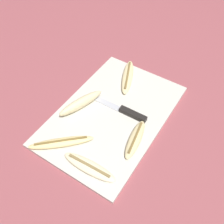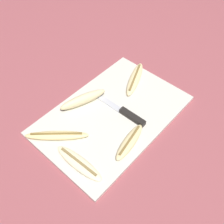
{
  "view_description": "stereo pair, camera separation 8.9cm",
  "coord_description": "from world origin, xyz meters",
  "px_view_note": "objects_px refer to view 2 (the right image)",
  "views": [
    {
      "loc": [
        -0.47,
        -0.31,
        0.71
      ],
      "look_at": [
        0.0,
        0.0,
        0.02
      ],
      "focal_mm": 42.0,
      "sensor_mm": 36.0,
      "label": 1
    },
    {
      "loc": [
        -0.42,
        -0.38,
        0.71
      ],
      "look_at": [
        0.0,
        0.0,
        0.02
      ],
      "focal_mm": 42.0,
      "sensor_mm": 36.0,
      "label": 2
    }
  ],
  "objects_px": {
    "knife": "(127,114)",
    "banana_golden_short": "(57,135)",
    "banana_mellow_near": "(130,142)",
    "banana_ripe_center": "(135,79)",
    "banana_soft_right": "(83,99)",
    "banana_pale_long": "(79,163)"
  },
  "relations": [
    {
      "from": "knife",
      "to": "banana_ripe_center",
      "type": "bearing_deg",
      "value": 29.58
    },
    {
      "from": "banana_pale_long",
      "to": "banana_golden_short",
      "type": "height_order",
      "value": "banana_golden_short"
    },
    {
      "from": "banana_soft_right",
      "to": "banana_ripe_center",
      "type": "height_order",
      "value": "banana_soft_right"
    },
    {
      "from": "banana_mellow_near",
      "to": "banana_ripe_center",
      "type": "xyz_separation_m",
      "value": [
        0.23,
        0.17,
        -0.0
      ]
    },
    {
      "from": "knife",
      "to": "banana_ripe_center",
      "type": "relative_size",
      "value": 1.22
    },
    {
      "from": "banana_mellow_near",
      "to": "banana_pale_long",
      "type": "distance_m",
      "value": 0.17
    },
    {
      "from": "banana_ripe_center",
      "to": "banana_pale_long",
      "type": "bearing_deg",
      "value": -165.38
    },
    {
      "from": "banana_mellow_near",
      "to": "banana_ripe_center",
      "type": "distance_m",
      "value": 0.29
    },
    {
      "from": "banana_mellow_near",
      "to": "banana_pale_long",
      "type": "height_order",
      "value": "banana_mellow_near"
    },
    {
      "from": "banana_soft_right",
      "to": "banana_pale_long",
      "type": "height_order",
      "value": "banana_soft_right"
    },
    {
      "from": "banana_pale_long",
      "to": "banana_golden_short",
      "type": "relative_size",
      "value": 1.02
    },
    {
      "from": "banana_soft_right",
      "to": "banana_mellow_near",
      "type": "bearing_deg",
      "value": -95.47
    },
    {
      "from": "banana_mellow_near",
      "to": "banana_ripe_center",
      "type": "bearing_deg",
      "value": 35.42
    },
    {
      "from": "banana_ripe_center",
      "to": "banana_soft_right",
      "type": "bearing_deg",
      "value": 163.27
    },
    {
      "from": "knife",
      "to": "banana_golden_short",
      "type": "height_order",
      "value": "banana_golden_short"
    },
    {
      "from": "banana_mellow_near",
      "to": "banana_soft_right",
      "type": "bearing_deg",
      "value": 84.53
    },
    {
      "from": "banana_golden_short",
      "to": "banana_soft_right",
      "type": "bearing_deg",
      "value": 14.97
    },
    {
      "from": "banana_soft_right",
      "to": "banana_golden_short",
      "type": "xyz_separation_m",
      "value": [
        -0.16,
        -0.04,
        -0.01
      ]
    },
    {
      "from": "banana_soft_right",
      "to": "knife",
      "type": "bearing_deg",
      "value": -68.12
    },
    {
      "from": "banana_golden_short",
      "to": "knife",
      "type": "bearing_deg",
      "value": -26.61
    },
    {
      "from": "banana_soft_right",
      "to": "banana_pale_long",
      "type": "bearing_deg",
      "value": -137.21
    },
    {
      "from": "knife",
      "to": "banana_ripe_center",
      "type": "distance_m",
      "value": 0.17
    }
  ]
}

